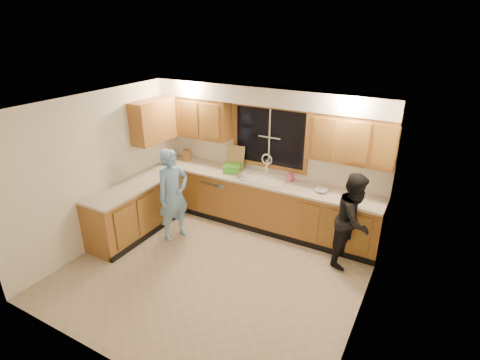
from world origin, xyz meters
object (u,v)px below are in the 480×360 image
object	(u,v)px
sink	(262,182)
stove	(112,223)
dishwasher	(221,195)
knife_block	(187,156)
soap_bottle	(290,176)
man	(173,195)
bowl	(321,191)
woman	(354,220)
dish_crate	(232,168)

from	to	relation	value
sink	stove	distance (m)	2.60
dishwasher	stove	world-z (taller)	stove
knife_block	soap_bottle	xyz separation A→B (m)	(2.15, 0.06, -0.01)
sink	knife_block	xyz separation A→B (m)	(-1.68, 0.09, 0.17)
stove	sink	bearing A→B (deg)	45.39
stove	man	xyz separation A→B (m)	(0.68, 0.75, 0.35)
bowl	stove	bearing A→B (deg)	-148.23
sink	dishwasher	size ratio (longest dim) A/B	1.05
man	soap_bottle	bearing A→B (deg)	-33.66
stove	woman	size ratio (longest dim) A/B	0.61
dishwasher	stove	distance (m)	2.04
woman	dishwasher	bearing A→B (deg)	93.01
dishwasher	stove	xyz separation A→B (m)	(-0.95, -1.81, 0.04)
woman	soap_bottle	bearing A→B (deg)	78.33
dishwasher	soap_bottle	world-z (taller)	soap_bottle
soap_bottle	dish_crate	bearing A→B (deg)	-173.43
man	bowl	size ratio (longest dim) A/B	7.86
soap_bottle	bowl	distance (m)	0.64
stove	bowl	size ratio (longest dim) A/B	4.44
sink	man	xyz separation A→B (m)	(-1.12, -1.07, -0.07)
knife_block	soap_bottle	world-z (taller)	knife_block
knife_block	dishwasher	bearing A→B (deg)	-33.60
knife_block	woman	bearing A→B (deg)	-34.16
man	dish_crate	bearing A→B (deg)	-6.14
stove	soap_bottle	bearing A→B (deg)	40.92
sink	bowl	size ratio (longest dim) A/B	4.25
knife_block	soap_bottle	size ratio (longest dim) A/B	1.14
knife_block	dish_crate	world-z (taller)	knife_block
woman	dish_crate	size ratio (longest dim) A/B	5.00
dishwasher	man	xyz separation A→B (m)	(-0.27, -1.06, 0.39)
woman	knife_block	world-z (taller)	woman
knife_block	bowl	distance (m)	2.77
dishwasher	bowl	bearing A→B (deg)	-0.66
sink	man	distance (m)	1.55
dish_crate	sink	bearing A→B (deg)	-2.07
stove	woman	bearing A→B (deg)	22.53
man	dish_crate	distance (m)	1.22
knife_block	bowl	world-z (taller)	knife_block
sink	stove	xyz separation A→B (m)	(-1.80, -1.82, -0.41)
woman	man	bearing A→B (deg)	114.79
knife_block	soap_bottle	distance (m)	2.15
man	soap_bottle	world-z (taller)	man
sink	dish_crate	size ratio (longest dim) A/B	2.91
sink	soap_bottle	world-z (taller)	sink
woman	knife_block	distance (m)	3.43
knife_block	soap_bottle	bearing A→B (deg)	-24.95
stove	dish_crate	distance (m)	2.26
stove	bowl	world-z (taller)	bowl
stove	dish_crate	size ratio (longest dim) A/B	3.04
dishwasher	man	world-z (taller)	man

